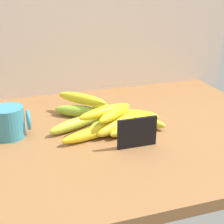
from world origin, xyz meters
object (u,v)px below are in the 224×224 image
(banana_9, at_px, (121,116))
(banana_6, at_px, (78,111))
(banana_1, at_px, (130,126))
(banana_2, at_px, (134,115))
(banana_11, at_px, (105,112))
(banana_3, at_px, (75,124))
(banana_10, at_px, (115,113))
(banana_12, at_px, (82,99))
(banana_0, at_px, (105,122))
(banana_8, at_px, (118,124))
(coffee_mug, at_px, (10,122))
(banana_7, at_px, (142,121))
(banana_5, at_px, (94,132))
(chalkboard_sign, at_px, (137,134))
(banana_4, at_px, (116,111))

(banana_9, bearing_deg, banana_6, 147.41)
(banana_1, xyz_separation_m, banana_6, (-0.12, 0.16, 0.00))
(banana_2, distance_m, banana_11, 0.12)
(banana_3, relative_size, banana_10, 1.14)
(banana_2, relative_size, banana_12, 0.85)
(banana_1, distance_m, banana_3, 0.16)
(banana_0, height_order, banana_1, banana_0)
(banana_3, relative_size, banana_8, 0.95)
(coffee_mug, height_order, banana_12, coffee_mug)
(coffee_mug, bearing_deg, banana_3, -3.36)
(banana_7, height_order, banana_8, banana_8)
(banana_10, height_order, banana_11, same)
(coffee_mug, distance_m, banana_5, 0.24)
(coffee_mug, height_order, banana_0, coffee_mug)
(banana_1, relative_size, banana_7, 1.08)
(banana_11, bearing_deg, banana_12, 107.30)
(chalkboard_sign, xyz_separation_m, banana_12, (-0.09, 0.26, 0.02))
(banana_6, bearing_deg, banana_2, -28.66)
(banana_5, bearing_deg, banana_8, 16.46)
(chalkboard_sign, xyz_separation_m, banana_8, (-0.01, 0.11, -0.02))
(coffee_mug, height_order, banana_9, coffee_mug)
(banana_1, height_order, banana_6, banana_6)
(banana_8, relative_size, banana_11, 1.04)
(banana_4, height_order, banana_7, banana_7)
(coffee_mug, distance_m, banana_9, 0.34)
(banana_9, bearing_deg, banana_7, -46.60)
(banana_5, bearing_deg, banana_9, 37.92)
(banana_0, xyz_separation_m, banana_7, (0.11, -0.02, -0.00))
(banana_7, bearing_deg, coffee_mug, 172.79)
(banana_2, distance_m, banana_9, 0.04)
(banana_2, distance_m, banana_10, 0.10)
(banana_4, xyz_separation_m, banana_7, (0.05, -0.10, 0.00))
(coffee_mug, xyz_separation_m, banana_7, (0.39, -0.05, -0.03))
(banana_0, relative_size, banana_3, 0.95)
(banana_6, xyz_separation_m, banana_7, (0.17, -0.13, -0.00))
(banana_6, bearing_deg, banana_3, -108.40)
(chalkboard_sign, height_order, banana_2, chalkboard_sign)
(chalkboard_sign, height_order, banana_0, chalkboard_sign)
(banana_2, relative_size, banana_7, 1.00)
(banana_10, bearing_deg, banana_5, -157.21)
(banana_5, bearing_deg, banana_0, 48.92)
(chalkboard_sign, height_order, coffee_mug, coffee_mug)
(banana_9, xyz_separation_m, banana_12, (-0.11, 0.09, 0.04))
(banana_9, bearing_deg, banana_4, 90.62)
(banana_4, bearing_deg, banana_9, -89.38)
(banana_11, bearing_deg, banana_2, 16.31)
(banana_1, distance_m, banana_9, 0.08)
(banana_3, distance_m, banana_5, 0.08)
(coffee_mug, xyz_separation_m, banana_10, (0.29, -0.05, 0.01))
(banana_11, xyz_separation_m, banana_12, (-0.04, 0.13, -0.00))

